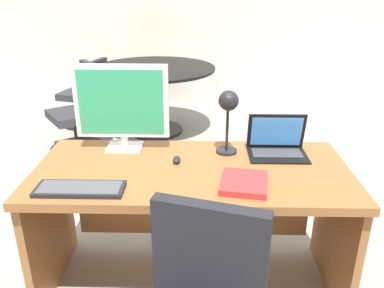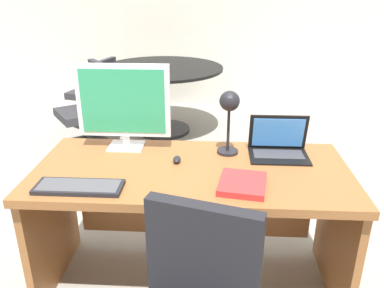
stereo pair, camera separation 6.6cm
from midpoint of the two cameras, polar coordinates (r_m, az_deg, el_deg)
ground at (r=3.72m, az=0.03°, el=-3.61°), size 12.00×12.00×0.00m
back_wall at (r=5.51m, az=0.60°, el=20.10°), size 10.00×0.10×2.80m
desk at (r=2.18m, az=-0.88°, el=-7.78°), size 1.64×0.75×0.74m
monitor at (r=2.23m, az=-11.06°, el=5.75°), size 0.53×0.16×0.49m
laptop at (r=2.25m, az=11.39°, el=0.38°), size 0.32×0.23×0.22m
keyboard at (r=1.91m, az=-16.95°, el=-6.26°), size 0.41×0.15×0.02m
mouse at (r=2.10m, az=-3.15°, el=-2.29°), size 0.04×0.07×0.03m
desk_lamp at (r=2.12m, az=4.40°, el=5.10°), size 0.12×0.14×0.37m
book at (r=1.88m, az=6.56°, el=-5.65°), size 0.25×0.28×0.03m
meeting_table at (r=4.48m, az=-5.89°, el=8.79°), size 1.36×1.36×0.76m
meeting_chair_near at (r=4.20m, az=-16.34°, el=3.80°), size 0.65×0.65×0.89m
meeting_chair_far at (r=4.96m, az=-15.41°, el=6.31°), size 0.58×0.57×0.80m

